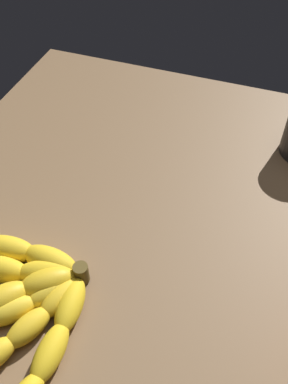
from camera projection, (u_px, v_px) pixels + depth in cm
name	position (u px, v px, depth cm)	size (l,w,h in cm)	color
ground_plane	(167.00, 211.00, 68.24)	(78.21, 71.64, 3.85)	brown
banana_bunch	(14.00, 294.00, 54.31)	(24.64, 23.28, 3.78)	yellow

